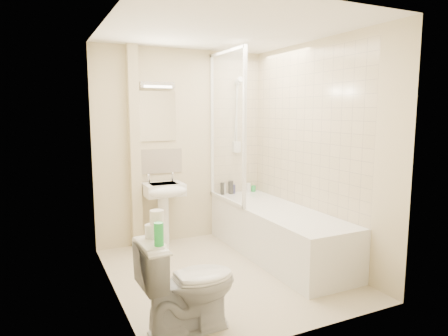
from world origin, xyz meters
name	(u,v)px	position (x,y,z in m)	size (l,w,h in m)	color
floor	(226,273)	(0.00, 0.00, 0.00)	(2.50, 2.50, 0.00)	beige
wall_back	(182,146)	(0.00, 1.25, 1.20)	(2.20, 0.02, 2.40)	beige
wall_left	(111,163)	(-1.10, 0.00, 1.20)	(0.02, 2.50, 2.40)	beige
wall_right	(316,152)	(1.10, 0.00, 1.20)	(0.02, 2.50, 2.40)	beige
ceiling	(226,30)	(0.00, 0.00, 2.40)	(2.20, 2.50, 0.02)	white
tile_back	(236,128)	(0.75, 1.24, 1.42)	(0.70, 0.01, 1.75)	beige
tile_right	(304,130)	(1.09, 0.20, 1.42)	(0.01, 2.10, 1.75)	beige
pipe_boxing	(135,149)	(-0.62, 1.19, 1.20)	(0.12, 0.12, 2.40)	beige
splashback	(158,161)	(-0.32, 1.24, 1.03)	(0.60, 0.01, 0.30)	beige
mirror	(157,116)	(-0.32, 1.24, 1.58)	(0.46, 0.01, 0.60)	white
strip_light	(157,85)	(-0.32, 1.22, 1.95)	(0.42, 0.07, 0.07)	silver
bathtub	(277,231)	(0.75, 0.20, 0.29)	(0.70, 2.10, 0.55)	white
shower_screen	(227,127)	(0.40, 0.80, 1.45)	(0.04, 0.92, 1.80)	white
shower_fixture	(237,118)	(0.75, 1.19, 1.55)	(0.10, 0.16, 0.99)	white
pedestal_sink	(165,197)	(-0.32, 1.01, 0.63)	(0.46, 0.45, 0.90)	white
bottle_black_a	(223,189)	(0.52, 1.16, 0.63)	(0.06, 0.06, 0.16)	black
bottle_white_a	(224,189)	(0.53, 1.16, 0.62)	(0.05, 0.05, 0.15)	silver
bottle_black_b	(231,187)	(0.64, 1.16, 0.64)	(0.07, 0.07, 0.17)	black
bottle_blue	(234,189)	(0.68, 1.16, 0.61)	(0.05, 0.05, 0.12)	#131251
bottle_white_b	(249,188)	(0.91, 1.16, 0.61)	(0.06, 0.06, 0.12)	white
bottle_green	(253,189)	(0.99, 1.16, 0.59)	(0.06, 0.06, 0.08)	green
toilet	(188,284)	(-0.72, -0.85, 0.37)	(0.74, 0.44, 0.74)	white
toilet_roll_lower	(152,231)	(-0.97, -0.78, 0.79)	(0.10, 0.10, 0.10)	white
toilet_roll_upper	(157,217)	(-0.93, -0.79, 0.89)	(0.10, 0.10, 0.10)	white
green_bottle	(159,234)	(-0.97, -0.97, 0.82)	(0.06, 0.06, 0.16)	green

